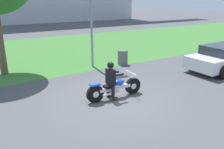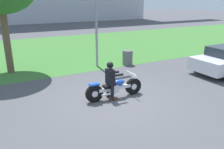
# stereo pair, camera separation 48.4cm
# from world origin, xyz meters

# --- Properties ---
(ground) EXTENTS (120.00, 120.00, 0.00)m
(ground) POSITION_xyz_m (0.00, 0.00, 0.00)
(ground) COLOR #4C4C51
(grass_verge) EXTENTS (60.00, 12.00, 0.01)m
(grass_verge) POSITION_xyz_m (0.00, 9.39, 0.00)
(grass_verge) COLOR #3D7533
(grass_verge) RESTS_ON ground
(motorcycle_lead) EXTENTS (2.23, 0.66, 0.88)m
(motorcycle_lead) POSITION_xyz_m (0.09, 0.00, 0.39)
(motorcycle_lead) COLOR black
(motorcycle_lead) RESTS_ON ground
(rider_lead) EXTENTS (0.56, 0.48, 1.40)m
(rider_lead) POSITION_xyz_m (-0.07, 0.01, 0.82)
(rider_lead) COLOR black
(rider_lead) RESTS_ON ground
(trash_can) EXTENTS (0.55, 0.55, 0.80)m
(trash_can) POSITION_xyz_m (2.87, 3.62, 0.40)
(trash_can) COLOR #595E5B
(trash_can) RESTS_ON ground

